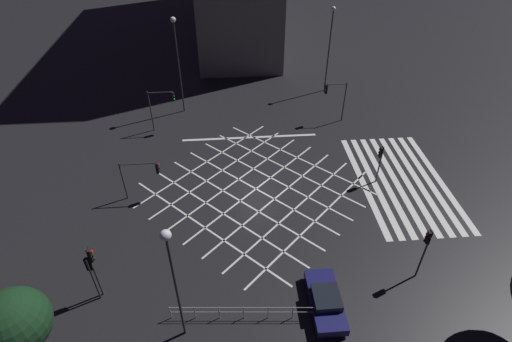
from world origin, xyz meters
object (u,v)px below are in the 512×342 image
object	(u,v)px
traffic_light_median_south	(380,157)
traffic_light_nw_cross	(93,263)
traffic_light_ne_cross	(163,102)
traffic_light_sw_cross	(426,245)
traffic_light_nw_main	(91,270)
street_lamp_far	(330,39)
street_lamp_west	(172,266)
traffic_light_se_cross	(334,94)
waiting_car	(325,300)
street_lamp_east	(177,49)
street_tree_far	(15,323)
traffic_light_median_north	(143,172)

from	to	relation	value
traffic_light_median_south	traffic_light_nw_cross	world-z (taller)	traffic_light_nw_cross
traffic_light_ne_cross	traffic_light_sw_cross	bearing A→B (deg)	-47.56
traffic_light_nw_main	street_lamp_far	xyz separation A→B (m)	(25.69, -19.17, 3.43)
traffic_light_ne_cross	traffic_light_median_south	world-z (taller)	traffic_light_ne_cross
traffic_light_nw_main	street_lamp_west	size ratio (longest dim) A/B	0.43
traffic_light_se_cross	waiting_car	world-z (taller)	traffic_light_se_cross
street_lamp_far	waiting_car	world-z (taller)	street_lamp_far
traffic_light_nw_cross	street_lamp_west	world-z (taller)	street_lamp_west
traffic_light_nw_main	waiting_car	world-z (taller)	traffic_light_nw_main
street_lamp_west	traffic_light_ne_cross	bearing A→B (deg)	7.96
traffic_light_sw_cross	street_lamp_east	world-z (taller)	street_lamp_east
traffic_light_se_cross	traffic_light_ne_cross	bearing A→B (deg)	1.31
traffic_light_median_south	street_tree_far	xyz separation A→B (m)	(-13.58, 21.49, 2.04)
traffic_light_median_south	street_lamp_east	world-z (taller)	street_lamp_east
traffic_light_ne_cross	street_lamp_far	distance (m)	18.64
traffic_light_sw_cross	street_tree_far	xyz separation A→B (m)	(-4.25, 21.03, 1.59)
traffic_light_ne_cross	street_lamp_far	bearing A→B (deg)	22.52
traffic_light_median_south	street_lamp_far	size ratio (longest dim) A/B	0.37
traffic_light_median_south	street_lamp_west	xyz separation A→B (m)	(-12.03, 14.57, 3.34)
traffic_light_median_north	street_lamp_far	xyz separation A→B (m)	(16.85, -17.50, 3.43)
traffic_light_sw_cross	traffic_light_median_north	xyz separation A→B (m)	(8.90, 17.59, -0.40)
street_lamp_far	waiting_car	distance (m)	28.59
traffic_light_median_north	street_lamp_west	distance (m)	12.54
traffic_light_sw_cross	street_lamp_west	size ratio (longest dim) A/B	0.50
street_tree_far	waiting_car	distance (m)	15.67
street_tree_far	traffic_light_median_north	bearing A→B (deg)	-14.64
traffic_light_ne_cross	traffic_light_nw_cross	distance (m)	18.61
street_lamp_east	street_lamp_far	distance (m)	15.96
traffic_light_se_cross	traffic_light_median_north	distance (m)	19.56
traffic_light_median_south	street_lamp_far	bearing A→B (deg)	-88.07
traffic_light_median_north	street_tree_far	xyz separation A→B (m)	(-13.15, 3.44, 1.98)
traffic_light_sw_cross	traffic_light_ne_cross	world-z (taller)	traffic_light_ne_cross
traffic_light_se_cross	waiting_car	size ratio (longest dim) A/B	0.98
street_lamp_west	traffic_light_nw_main	bearing A→B (deg)	61.89
traffic_light_ne_cross	street_lamp_far	size ratio (longest dim) A/B	0.45
traffic_light_sw_cross	traffic_light_nw_cross	world-z (taller)	traffic_light_nw_cross
traffic_light_median_north	waiting_car	bearing A→B (deg)	-42.58
traffic_light_ne_cross	traffic_light_median_south	size ratio (longest dim) A/B	1.21
street_lamp_west	street_tree_far	size ratio (longest dim) A/B	1.33
street_lamp_west	traffic_light_sw_cross	bearing A→B (deg)	-79.18
traffic_light_median_south	street_tree_far	bearing A→B (deg)	32.29
traffic_light_median_north	street_lamp_far	size ratio (longest dim) A/B	0.37
traffic_light_sw_cross	traffic_light_median_south	xyz separation A→B (m)	(9.33, -0.46, -0.45)
traffic_light_se_cross	traffic_light_nw_cross	distance (m)	26.20
traffic_light_ne_cross	street_lamp_far	xyz separation A→B (m)	(7.05, -17.00, 2.90)
traffic_light_sw_cross	traffic_light_median_north	bearing A→B (deg)	-26.83
traffic_light_nw_main	street_tree_far	xyz separation A→B (m)	(-4.31, 1.77, 1.98)
traffic_light_se_cross	traffic_light_nw_cross	bearing A→B (deg)	46.06
traffic_light_sw_cross	traffic_light_ne_cross	xyz separation A→B (m)	(18.70, 17.10, 0.14)
street_tree_far	traffic_light_ne_cross	bearing A→B (deg)	-9.73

